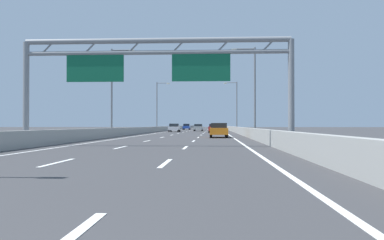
# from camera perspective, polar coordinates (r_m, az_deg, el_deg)

# --- Properties ---
(ground_plane) EXTENTS (260.00, 260.00, 0.00)m
(ground_plane) POSITION_cam_1_polar(r_m,az_deg,el_deg) (100.71, 1.23, -1.40)
(ground_plane) COLOR #38383A
(lane_dash_left_1) EXTENTS (0.16, 3.00, 0.01)m
(lane_dash_left_1) POSITION_cam_1_polar(r_m,az_deg,el_deg) (14.19, -18.43, -5.72)
(lane_dash_left_1) COLOR white
(lane_dash_left_1) RESTS_ON ground_plane
(lane_dash_left_2) EXTENTS (0.16, 3.00, 0.01)m
(lane_dash_left_2) POSITION_cam_1_polar(r_m,az_deg,el_deg) (22.78, -10.05, -3.83)
(lane_dash_left_2) COLOR white
(lane_dash_left_2) RESTS_ON ground_plane
(lane_dash_left_3) EXTENTS (0.16, 3.00, 0.01)m
(lane_dash_left_3) POSITION_cam_1_polar(r_m,az_deg,el_deg) (31.60, -6.31, -2.96)
(lane_dash_left_3) COLOR white
(lane_dash_left_3) RESTS_ON ground_plane
(lane_dash_left_4) EXTENTS (0.16, 3.00, 0.01)m
(lane_dash_left_4) POSITION_cam_1_polar(r_m,az_deg,el_deg) (40.50, -4.21, -2.46)
(lane_dash_left_4) COLOR white
(lane_dash_left_4) RESTS_ON ground_plane
(lane_dash_left_5) EXTENTS (0.16, 3.00, 0.01)m
(lane_dash_left_5) POSITION_cam_1_polar(r_m,az_deg,el_deg) (49.43, -2.87, -2.14)
(lane_dash_left_5) COLOR white
(lane_dash_left_5) RESTS_ON ground_plane
(lane_dash_left_6) EXTENTS (0.16, 3.00, 0.01)m
(lane_dash_left_6) POSITION_cam_1_polar(r_m,az_deg,el_deg) (58.39, -1.95, -1.92)
(lane_dash_left_6) COLOR white
(lane_dash_left_6) RESTS_ON ground_plane
(lane_dash_left_7) EXTENTS (0.16, 3.00, 0.01)m
(lane_dash_left_7) POSITION_cam_1_polar(r_m,az_deg,el_deg) (67.35, -1.26, -1.75)
(lane_dash_left_7) COLOR white
(lane_dash_left_7) RESTS_ON ground_plane
(lane_dash_left_8) EXTENTS (0.16, 3.00, 0.01)m
(lane_dash_left_8) POSITION_cam_1_polar(r_m,az_deg,el_deg) (76.33, -0.74, -1.63)
(lane_dash_left_8) COLOR white
(lane_dash_left_8) RESTS_ON ground_plane
(lane_dash_left_9) EXTENTS (0.16, 3.00, 0.01)m
(lane_dash_left_9) POSITION_cam_1_polar(r_m,az_deg,el_deg) (85.31, -0.33, -1.53)
(lane_dash_left_9) COLOR white
(lane_dash_left_9) RESTS_ON ground_plane
(lane_dash_left_10) EXTENTS (0.16, 3.00, 0.01)m
(lane_dash_left_10) POSITION_cam_1_polar(r_m,az_deg,el_deg) (94.29, 0.00, -1.45)
(lane_dash_left_10) COLOR white
(lane_dash_left_10) RESTS_ON ground_plane
(lane_dash_left_11) EXTENTS (0.16, 3.00, 0.01)m
(lane_dash_left_11) POSITION_cam_1_polar(r_m,az_deg,el_deg) (103.28, 0.28, -1.38)
(lane_dash_left_11) COLOR white
(lane_dash_left_11) RESTS_ON ground_plane
(lane_dash_left_12) EXTENTS (0.16, 3.00, 0.01)m
(lane_dash_left_12) POSITION_cam_1_polar(r_m,az_deg,el_deg) (112.27, 0.51, -1.33)
(lane_dash_left_12) COLOR white
(lane_dash_left_12) RESTS_ON ground_plane
(lane_dash_left_13) EXTENTS (0.16, 3.00, 0.01)m
(lane_dash_left_13) POSITION_cam_1_polar(r_m,az_deg,el_deg) (121.26, 0.71, -1.28)
(lane_dash_left_13) COLOR white
(lane_dash_left_13) RESTS_ON ground_plane
(lane_dash_left_14) EXTENTS (0.16, 3.00, 0.01)m
(lane_dash_left_14) POSITION_cam_1_polar(r_m,az_deg,el_deg) (130.25, 0.88, -1.24)
(lane_dash_left_14) COLOR white
(lane_dash_left_14) RESTS_ON ground_plane
(lane_dash_left_15) EXTENTS (0.16, 3.00, 0.01)m
(lane_dash_left_15) POSITION_cam_1_polar(r_m,az_deg,el_deg) (139.24, 1.02, -1.20)
(lane_dash_left_15) COLOR white
(lane_dash_left_15) RESTS_ON ground_plane
(lane_dash_left_16) EXTENTS (0.16, 3.00, 0.01)m
(lane_dash_left_16) POSITION_cam_1_polar(r_m,az_deg,el_deg) (148.24, 1.15, -1.17)
(lane_dash_left_16) COLOR white
(lane_dash_left_16) RESTS_ON ground_plane
(lane_dash_left_17) EXTENTS (0.16, 3.00, 0.01)m
(lane_dash_left_17) POSITION_cam_1_polar(r_m,az_deg,el_deg) (157.23, 1.27, -1.14)
(lane_dash_left_17) COLOR white
(lane_dash_left_17) RESTS_ON ground_plane
(lane_dash_right_1) EXTENTS (0.16, 3.00, 0.01)m
(lane_dash_right_1) POSITION_cam_1_polar(r_m,az_deg,el_deg) (13.30, -3.76, -6.10)
(lane_dash_right_1) COLOR white
(lane_dash_right_1) RESTS_ON ground_plane
(lane_dash_right_2) EXTENTS (0.16, 3.00, 0.01)m
(lane_dash_right_2) POSITION_cam_1_polar(r_m,az_deg,el_deg) (22.23, -0.96, -3.92)
(lane_dash_right_2) COLOR white
(lane_dash_right_2) RESTS_ON ground_plane
(lane_dash_right_3) EXTENTS (0.16, 3.00, 0.01)m
(lane_dash_right_3) POSITION_cam_1_polar(r_m,az_deg,el_deg) (31.21, 0.23, -2.99)
(lane_dash_right_3) COLOR white
(lane_dash_right_3) RESTS_ON ground_plane
(lane_dash_right_4) EXTENTS (0.16, 3.00, 0.01)m
(lane_dash_right_4) POSITION_cam_1_polar(r_m,az_deg,el_deg) (40.19, 0.89, -2.47)
(lane_dash_right_4) COLOR white
(lane_dash_right_4) RESTS_ON ground_plane
(lane_dash_right_5) EXTENTS (0.16, 3.00, 0.01)m
(lane_dash_right_5) POSITION_cam_1_polar(r_m,az_deg,el_deg) (49.18, 1.30, -2.15)
(lane_dash_right_5) COLOR white
(lane_dash_right_5) RESTS_ON ground_plane
(lane_dash_right_6) EXTENTS (0.16, 3.00, 0.01)m
(lane_dash_right_6) POSITION_cam_1_polar(r_m,az_deg,el_deg) (58.18, 1.59, -1.92)
(lane_dash_right_6) COLOR white
(lane_dash_right_6) RESTS_ON ground_plane
(lane_dash_right_7) EXTENTS (0.16, 3.00, 0.01)m
(lane_dash_right_7) POSITION_cam_1_polar(r_m,az_deg,el_deg) (67.17, 1.80, -1.76)
(lane_dash_right_7) COLOR white
(lane_dash_right_7) RESTS_ON ground_plane
(lane_dash_right_8) EXTENTS (0.16, 3.00, 0.01)m
(lane_dash_right_8) POSITION_cam_1_polar(r_m,az_deg,el_deg) (76.17, 1.96, -1.63)
(lane_dash_right_8) COLOR white
(lane_dash_right_8) RESTS_ON ground_plane
(lane_dash_right_9) EXTENTS (0.16, 3.00, 0.01)m
(lane_dash_right_9) POSITION_cam_1_polar(r_m,az_deg,el_deg) (85.17, 2.09, -1.53)
(lane_dash_right_9) COLOR white
(lane_dash_right_9) RESTS_ON ground_plane
(lane_dash_right_10) EXTENTS (0.16, 3.00, 0.01)m
(lane_dash_right_10) POSITION_cam_1_polar(r_m,az_deg,el_deg) (94.16, 2.19, -1.45)
(lane_dash_right_10) COLOR white
(lane_dash_right_10) RESTS_ON ground_plane
(lane_dash_right_11) EXTENTS (0.16, 3.00, 0.01)m
(lane_dash_right_11) POSITION_cam_1_polar(r_m,az_deg,el_deg) (103.16, 2.28, -1.38)
(lane_dash_right_11) COLOR white
(lane_dash_right_11) RESTS_ON ground_plane
(lane_dash_right_12) EXTENTS (0.16, 3.00, 0.01)m
(lane_dash_right_12) POSITION_cam_1_polar(r_m,az_deg,el_deg) (112.16, 2.35, -1.33)
(lane_dash_right_12) COLOR white
(lane_dash_right_12) RESTS_ON ground_plane
(lane_dash_right_13) EXTENTS (0.16, 3.00, 0.01)m
(lane_dash_right_13) POSITION_cam_1_polar(r_m,az_deg,el_deg) (121.16, 2.41, -1.28)
(lane_dash_right_13) COLOR white
(lane_dash_right_13) RESTS_ON ground_plane
(lane_dash_right_14) EXTENTS (0.16, 3.00, 0.01)m
(lane_dash_right_14) POSITION_cam_1_polar(r_m,az_deg,el_deg) (130.16, 2.46, -1.24)
(lane_dash_right_14) COLOR white
(lane_dash_right_14) RESTS_ON ground_plane
(lane_dash_right_15) EXTENTS (0.16, 3.00, 0.01)m
(lane_dash_right_15) POSITION_cam_1_polar(r_m,az_deg,el_deg) (139.16, 2.50, -1.20)
(lane_dash_right_15) COLOR white
(lane_dash_right_15) RESTS_ON ground_plane
(lane_dash_right_16) EXTENTS (0.16, 3.00, 0.01)m
(lane_dash_right_16) POSITION_cam_1_polar(r_m,az_deg,el_deg) (148.16, 2.54, -1.17)
(lane_dash_right_16) COLOR white
(lane_dash_right_16) RESTS_ON ground_plane
(lane_dash_right_17) EXTENTS (0.16, 3.00, 0.01)m
(lane_dash_right_17) POSITION_cam_1_polar(r_m,az_deg,el_deg) (157.15, 2.58, -1.14)
(lane_dash_right_17) COLOR white
(lane_dash_right_17) RESTS_ON ground_plane
(edge_line_left) EXTENTS (0.16, 176.00, 0.01)m
(edge_line_left) POSITION_cam_1_polar(r_m,az_deg,el_deg) (89.07, -2.41, -1.49)
(edge_line_left) COLOR white
(edge_line_left) RESTS_ON ground_plane
(edge_line_right) EXTENTS (0.16, 176.00, 0.01)m
(edge_line_right) POSITION_cam_1_polar(r_m,az_deg,el_deg) (88.67, 4.36, -1.49)
(edge_line_right) COLOR white
(edge_line_right) RESTS_ON ground_plane
(barrier_left) EXTENTS (0.45, 220.00, 0.95)m
(barrier_left) POSITION_cam_1_polar(r_m,az_deg,el_deg) (111.12, -2.16, -1.09)
(barrier_left) COLOR #9E9E99
(barrier_left) RESTS_ON ground_plane
(barrier_right) EXTENTS (0.45, 220.00, 0.95)m
(barrier_right) POSITION_cam_1_polar(r_m,az_deg,el_deg) (110.70, 4.98, -1.09)
(barrier_right) COLOR #9E9E99
(barrier_right) RESTS_ON ground_plane
(sign_gantry) EXTENTS (15.99, 0.36, 6.36)m
(sign_gantry) POSITION_cam_1_polar(r_m,az_deg,el_deg) (23.98, -5.35, 7.82)
(sign_gantry) COLOR gray
(sign_gantry) RESTS_ON ground_plane
(streetlamp_left_mid) EXTENTS (2.58, 0.28, 9.50)m
(streetlamp_left_mid) POSITION_cam_1_polar(r_m,az_deg,el_deg) (44.64, -10.97, 4.64)
(streetlamp_left_mid) COLOR slate
(streetlamp_left_mid) RESTS_ON ground_plane
(streetlamp_right_mid) EXTENTS (2.58, 0.28, 9.50)m
(streetlamp_right_mid) POSITION_cam_1_polar(r_m,az_deg,el_deg) (43.49, 8.55, 4.78)
(streetlamp_right_mid) COLOR slate
(streetlamp_right_mid) RESTS_ON ground_plane
(streetlamp_left_far) EXTENTS (2.58, 0.28, 9.50)m
(streetlamp_left_far) POSITION_cam_1_polar(r_m,az_deg,el_deg) (78.43, -4.81, 2.34)
(streetlamp_left_far) COLOR slate
(streetlamp_left_far) RESTS_ON ground_plane
(streetlamp_right_far) EXTENTS (2.58, 0.28, 9.50)m
(streetlamp_right_far) POSITION_cam_1_polar(r_m,az_deg,el_deg) (77.78, 6.16, 2.37)
(streetlamp_right_far) COLOR slate
(streetlamp_right_far) RESTS_ON ground_plane
(silver_car) EXTENTS (1.79, 4.38, 1.42)m
(silver_car) POSITION_cam_1_polar(r_m,az_deg,el_deg) (81.76, 0.91, -1.05)
(silver_car) COLOR #A8ADB2
(silver_car) RESTS_ON ground_plane
(red_car) EXTENTS (1.89, 4.11, 1.41)m
(red_car) POSITION_cam_1_polar(r_m,az_deg,el_deg) (64.15, 3.19, -1.15)
(red_car) COLOR red
(red_car) RESTS_ON ground_plane
(blue_car) EXTENTS (1.75, 4.48, 1.53)m
(blue_car) POSITION_cam_1_polar(r_m,az_deg,el_deg) (104.70, -0.77, -0.95)
(blue_car) COLOR #2347AD
(blue_car) RESTS_ON ground_plane
(orange_car) EXTENTS (1.75, 4.66, 1.44)m
(orange_car) POSITION_cam_1_polar(r_m,az_deg,el_deg) (40.18, 3.79, -1.43)
(orange_car) COLOR orange
(orange_car) RESTS_ON ground_plane
(yellow_car) EXTENTS (1.82, 4.12, 1.44)m
(yellow_car) POSITION_cam_1_polar(r_m,az_deg,el_deg) (76.04, 3.27, -1.07)
(yellow_car) COLOR yellow
(yellow_car) RESTS_ON ground_plane
(white_car) EXTENTS (1.85, 4.42, 1.48)m
(white_car) POSITION_cam_1_polar(r_m,az_deg,el_deg) (72.75, -2.50, -1.09)
(white_car) COLOR silver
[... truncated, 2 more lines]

